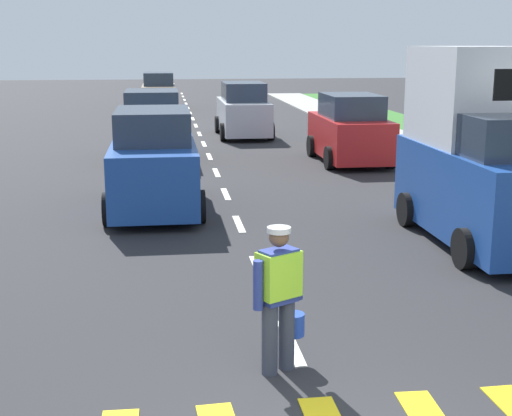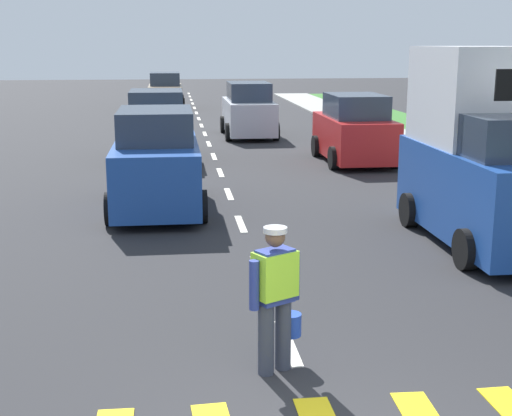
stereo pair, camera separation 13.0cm
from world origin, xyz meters
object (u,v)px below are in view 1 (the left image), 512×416
delivery_truck (484,155)px  car_oncoming_third (159,92)px  car_outgoing_far (243,111)px  car_oncoming_lead (154,163)px  car_oncoming_second (152,128)px  road_worker (280,292)px  car_parked_far (350,131)px

delivery_truck → car_oncoming_third: 29.24m
car_outgoing_far → car_oncoming_lead: (-3.37, -12.44, 0.04)m
delivery_truck → car_oncoming_second: (-6.09, 10.42, -0.60)m
car_oncoming_third → road_worker: bearing=-87.7°
road_worker → car_parked_far: bearing=72.4°
road_worker → car_oncoming_second: size_ratio=0.41×
car_oncoming_third → car_oncoming_lead: bearing=-90.2°
road_worker → car_parked_far: 14.80m
car_outgoing_far → car_parked_far: bearing=-69.2°
car_parked_far → car_oncoming_second: bearing=168.1°
road_worker → car_oncoming_lead: (-1.43, 8.35, 0.09)m
car_outgoing_far → delivery_truck: bearing=-80.6°
car_oncoming_second → car_oncoming_third: bearing=89.4°
delivery_truck → car_parked_far: size_ratio=1.12×
delivery_truck → car_oncoming_second: delivery_truck is taller
car_oncoming_second → road_worker: bearing=-84.3°
car_oncoming_lead → car_oncoming_third: car_oncoming_lead is taller
road_worker → car_oncoming_third: (-1.35, 33.58, -0.00)m
road_worker → car_parked_far: size_ratio=0.41×
car_oncoming_third → car_parked_far: size_ratio=1.05×
car_parked_far → car_oncoming_second: (-6.01, 1.27, 0.04)m
road_worker → car_parked_far: (4.48, 14.10, 0.04)m
car_oncoming_second → car_outgoing_far: bearing=57.3°
delivery_truck → car_outgoing_far: delivery_truck is taller
road_worker → car_oncoming_third: car_oncoming_third is taller
car_oncoming_lead → car_parked_far: bearing=44.2°
car_oncoming_lead → car_parked_far: car_oncoming_lead is taller
delivery_truck → car_oncoming_lead: (-6.00, 3.40, -0.59)m
car_oncoming_lead → car_oncoming_second: size_ratio=1.08×
delivery_truck → car_oncoming_second: size_ratio=1.13×
road_worker → car_oncoming_second: bearing=95.7°
delivery_truck → car_oncoming_lead: 6.92m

